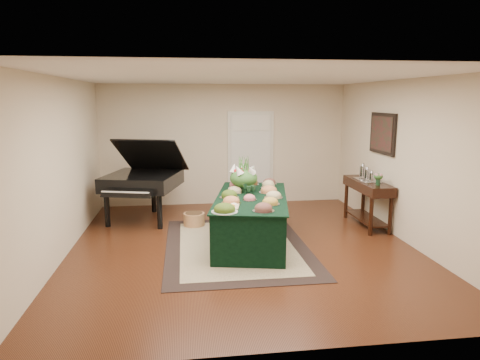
{
  "coord_description": "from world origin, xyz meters",
  "views": [
    {
      "loc": [
        -0.92,
        -6.61,
        2.37
      ],
      "look_at": [
        0.0,
        0.3,
        1.05
      ],
      "focal_mm": 32.0,
      "sensor_mm": 36.0,
      "label": 1
    }
  ],
  "objects": [
    {
      "name": "grand_piano",
      "position": [
        -1.73,
        1.81,
        0.81
      ],
      "size": [
        1.73,
        1.83,
        1.64
      ],
      "color": "black",
      "rests_on": "ground"
    },
    {
      "name": "food_platters",
      "position": [
        0.15,
        0.23,
        0.84
      ],
      "size": [
        1.37,
        2.25,
        0.14
      ],
      "color": "#BABAC3",
      "rests_on": "buffet_table"
    },
    {
      "name": "wicker_basket",
      "position": [
        -0.75,
        1.26,
        0.12
      ],
      "size": [
        0.4,
        0.4,
        0.25
      ],
      "primitive_type": "cylinder",
      "color": "#A36C41",
      "rests_on": "ground"
    },
    {
      "name": "floral_centerpiece",
      "position": [
        0.11,
        0.61,
        1.09
      ],
      "size": [
        0.5,
        0.5,
        0.5
      ],
      "color": "#14321D",
      "rests_on": "buffet_table"
    },
    {
      "name": "tea_service",
      "position": [
        2.5,
        0.93,
        0.98
      ],
      "size": [
        0.34,
        0.58,
        0.3
      ],
      "color": "#BABAC3",
      "rests_on": "mahogany_sideboard"
    },
    {
      "name": "cutting_board",
      "position": [
        -0.27,
        -0.46,
        0.83
      ],
      "size": [
        0.36,
        0.36,
        0.1
      ],
      "color": "tan",
      "rests_on": "buffet_table"
    },
    {
      "name": "mahogany_sideboard",
      "position": [
        2.5,
        0.85,
        0.67
      ],
      "size": [
        0.45,
        1.38,
        0.87
      ],
      "color": "black",
      "rests_on": "ground"
    },
    {
      "name": "kitchen_doorway",
      "position": [
        0.6,
        2.97,
        1.02
      ],
      "size": [
        1.05,
        0.07,
        2.1
      ],
      "color": "beige",
      "rests_on": "ground"
    },
    {
      "name": "area_rug",
      "position": [
        -0.1,
        0.02,
        0.01
      ],
      "size": [
        2.28,
        3.2,
        0.01
      ],
      "color": "black",
      "rests_on": "ground"
    },
    {
      "name": "ground",
      "position": [
        0.0,
        0.0,
        0.0
      ],
      "size": [
        6.0,
        6.0,
        0.0
      ],
      "primitive_type": "plane",
      "color": "black",
      "rests_on": "ground"
    },
    {
      "name": "buffet_table",
      "position": [
        0.18,
        0.19,
        0.4
      ],
      "size": [
        1.6,
        2.59,
        0.79
      ],
      "color": "black",
      "rests_on": "ground"
    },
    {
      "name": "pink_bouquet",
      "position": [
        2.5,
        0.45,
        1.01
      ],
      "size": [
        0.18,
        0.18,
        0.22
      ],
      "color": "#14321D",
      "rests_on": "mahogany_sideboard"
    },
    {
      "name": "wall_painting",
      "position": [
        2.72,
        0.85,
        1.75
      ],
      "size": [
        0.05,
        0.95,
        0.75
      ],
      "color": "black",
      "rests_on": "ground"
    },
    {
      "name": "green_goblets",
      "position": [
        0.15,
        0.27,
        0.88
      ],
      "size": [
        0.18,
        0.29,
        0.18
      ],
      "color": "#14321D",
      "rests_on": "buffet_table"
    }
  ]
}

